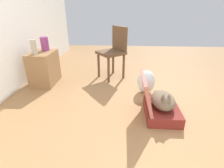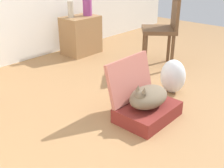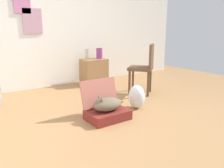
{
  "view_description": "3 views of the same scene",
  "coord_description": "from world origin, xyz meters",
  "px_view_note": "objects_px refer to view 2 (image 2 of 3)",
  "views": [
    {
      "loc": [
        -2.1,
        0.5,
        1.25
      ],
      "look_at": [
        -0.03,
        0.63,
        0.3
      ],
      "focal_mm": 27.19,
      "sensor_mm": 36.0,
      "label": 1
    },
    {
      "loc": [
        -2.1,
        -1.22,
        1.32
      ],
      "look_at": [
        -0.4,
        0.32,
        0.28
      ],
      "focal_mm": 44.48,
      "sensor_mm": 36.0,
      "label": 2
    },
    {
      "loc": [
        -1.94,
        -2.5,
        1.24
      ],
      "look_at": [
        -0.06,
        0.2,
        0.43
      ],
      "focal_mm": 37.57,
      "sensor_mm": 36.0,
      "label": 3
    }
  ],
  "objects_px": {
    "plastic_bag_white": "(173,76)",
    "vase_short": "(87,8)",
    "vase_tall": "(71,9)",
    "cat": "(148,97)",
    "suitcase_base": "(148,112)",
    "side_table": "(81,35)",
    "chair": "(164,27)"
  },
  "relations": [
    {
      "from": "chair",
      "to": "vase_tall",
      "type": "bearing_deg",
      "value": -106.86
    },
    {
      "from": "suitcase_base",
      "to": "plastic_bag_white",
      "type": "height_order",
      "value": "plastic_bag_white"
    },
    {
      "from": "suitcase_base",
      "to": "cat",
      "type": "distance_m",
      "value": 0.16
    },
    {
      "from": "cat",
      "to": "vase_tall",
      "type": "relative_size",
      "value": 2.16
    },
    {
      "from": "vase_tall",
      "to": "side_table",
      "type": "bearing_deg",
      "value": -17.68
    },
    {
      "from": "vase_tall",
      "to": "chair",
      "type": "height_order",
      "value": "chair"
    },
    {
      "from": "suitcase_base",
      "to": "cat",
      "type": "relative_size",
      "value": 1.12
    },
    {
      "from": "suitcase_base",
      "to": "side_table",
      "type": "relative_size",
      "value": 1.0
    },
    {
      "from": "plastic_bag_white",
      "to": "vase_tall",
      "type": "relative_size",
      "value": 1.59
    },
    {
      "from": "suitcase_base",
      "to": "cat",
      "type": "height_order",
      "value": "cat"
    },
    {
      "from": "cat",
      "to": "side_table",
      "type": "height_order",
      "value": "side_table"
    },
    {
      "from": "suitcase_base",
      "to": "vase_short",
      "type": "bearing_deg",
      "value": 60.99
    },
    {
      "from": "vase_tall",
      "to": "cat",
      "type": "bearing_deg",
      "value": -111.89
    },
    {
      "from": "side_table",
      "to": "vase_tall",
      "type": "height_order",
      "value": "vase_tall"
    },
    {
      "from": "plastic_bag_white",
      "to": "vase_short",
      "type": "xyz_separation_m",
      "value": [
        0.39,
        1.72,
        0.49
      ]
    },
    {
      "from": "cat",
      "to": "plastic_bag_white",
      "type": "bearing_deg",
      "value": 11.09
    },
    {
      "from": "vase_short",
      "to": "chair",
      "type": "bearing_deg",
      "value": -78.4
    },
    {
      "from": "vase_short",
      "to": "plastic_bag_white",
      "type": "bearing_deg",
      "value": -102.93
    },
    {
      "from": "cat",
      "to": "vase_short",
      "type": "xyz_separation_m",
      "value": [
        1.03,
        1.84,
        0.45
      ]
    },
    {
      "from": "side_table",
      "to": "vase_tall",
      "type": "distance_m",
      "value": 0.42
    },
    {
      "from": "vase_short",
      "to": "vase_tall",
      "type": "bearing_deg",
      "value": 167.46
    },
    {
      "from": "side_table",
      "to": "vase_tall",
      "type": "bearing_deg",
      "value": 162.32
    },
    {
      "from": "vase_short",
      "to": "chair",
      "type": "distance_m",
      "value": 1.21
    },
    {
      "from": "plastic_bag_white",
      "to": "vase_short",
      "type": "bearing_deg",
      "value": 77.07
    },
    {
      "from": "cat",
      "to": "side_table",
      "type": "distance_m",
      "value": 2.06
    },
    {
      "from": "side_table",
      "to": "cat",
      "type": "bearing_deg",
      "value": -115.76
    },
    {
      "from": "side_table",
      "to": "chair",
      "type": "bearing_deg",
      "value": -72.59
    },
    {
      "from": "cat",
      "to": "side_table",
      "type": "bearing_deg",
      "value": 64.24
    },
    {
      "from": "suitcase_base",
      "to": "chair",
      "type": "relative_size",
      "value": 0.59
    },
    {
      "from": "vase_short",
      "to": "chair",
      "type": "height_order",
      "value": "chair"
    },
    {
      "from": "plastic_bag_white",
      "to": "vase_short",
      "type": "relative_size",
      "value": 1.6
    },
    {
      "from": "cat",
      "to": "suitcase_base",
      "type": "bearing_deg",
      "value": -2.74
    }
  ]
}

